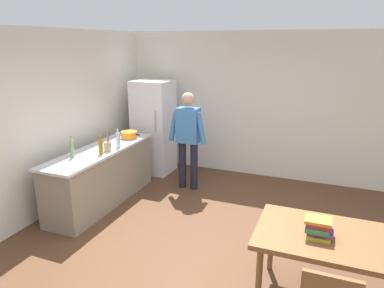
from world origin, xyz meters
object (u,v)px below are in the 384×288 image
at_px(dining_table, 331,243).
at_px(bottle_water_clear, 118,140).
at_px(person, 188,135).
at_px(bottle_vinegar_tall, 72,148).
at_px(cooking_pot, 129,135).
at_px(utensil_jar, 108,146).
at_px(book_stack, 319,228).
at_px(bottle_oil_amber, 101,147).
at_px(refrigerator, 154,127).

height_order(dining_table, bottle_water_clear, bottle_water_clear).
bearing_deg(person, bottle_water_clear, -133.48).
xyz_separation_m(bottle_water_clear, bottle_vinegar_tall, (-0.35, -0.66, 0.01)).
height_order(cooking_pot, bottle_vinegar_tall, bottle_vinegar_tall).
height_order(utensil_jar, bottle_water_clear, utensil_jar).
height_order(bottle_water_clear, book_stack, bottle_water_clear).
height_order(person, cooking_pot, person).
relative_size(person, book_stack, 6.42).
height_order(person, utensil_jar, person).
bearing_deg(utensil_jar, book_stack, -20.04).
xyz_separation_m(cooking_pot, bottle_oil_amber, (0.09, -0.93, 0.06)).
distance_m(utensil_jar, bottle_vinegar_tall, 0.53).
relative_size(refrigerator, dining_table, 1.29).
distance_m(utensil_jar, bottle_water_clear, 0.23).
bearing_deg(refrigerator, cooking_pot, -90.76).
bearing_deg(bottle_water_clear, utensil_jar, -102.08).
relative_size(dining_table, cooking_pot, 3.50).
bearing_deg(utensil_jar, person, 51.34).
distance_m(utensil_jar, bottle_oil_amber, 0.17).
relative_size(refrigerator, bottle_water_clear, 6.00).
bearing_deg(bottle_oil_amber, bottle_water_clear, 82.83).
distance_m(dining_table, bottle_vinegar_tall, 3.59).
bearing_deg(bottle_oil_amber, utensil_jar, 89.47).
relative_size(cooking_pot, book_stack, 1.51).
height_order(person, bottle_water_clear, person).
height_order(dining_table, utensil_jar, utensil_jar).
relative_size(refrigerator, cooking_pot, 4.50).
distance_m(person, bottle_oil_amber, 1.53).
distance_m(person, bottle_vinegar_tall, 1.92).
xyz_separation_m(cooking_pot, utensil_jar, (0.09, -0.76, 0.02)).
xyz_separation_m(utensil_jar, bottle_vinegar_tall, (-0.30, -0.44, 0.06)).
xyz_separation_m(person, bottle_water_clear, (-0.82, -0.87, 0.05)).
distance_m(refrigerator, person, 1.10).
bearing_deg(book_stack, dining_table, 30.74).
bearing_deg(bottle_vinegar_tall, book_stack, -11.56).
relative_size(person, bottle_water_clear, 5.67).
relative_size(person, bottle_oil_amber, 6.07).
bearing_deg(bottle_water_clear, cooking_pot, 104.22).
bearing_deg(utensil_jar, cooking_pot, 96.74).
xyz_separation_m(dining_table, bottle_water_clear, (-3.17, 1.28, 0.35)).
bearing_deg(bottle_vinegar_tall, bottle_oil_amber, 42.11).
relative_size(person, cooking_pot, 4.25).
distance_m(cooking_pot, book_stack, 3.71).
height_order(refrigerator, bottle_water_clear, refrigerator).
xyz_separation_m(bottle_water_clear, bottle_oil_amber, (-0.05, -0.39, -0.01)).
xyz_separation_m(refrigerator, dining_table, (3.30, -2.70, -0.23)).
relative_size(cooking_pot, bottle_oil_amber, 1.43).
height_order(person, book_stack, person).
bearing_deg(refrigerator, bottle_water_clear, -84.97).
relative_size(bottle_water_clear, book_stack, 1.13).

